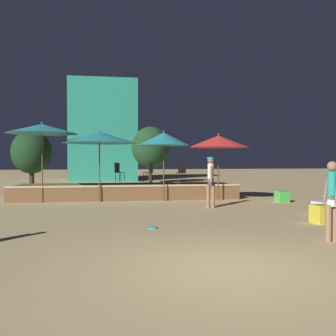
# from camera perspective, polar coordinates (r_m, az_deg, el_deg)

# --- Properties ---
(ground_plane) EXTENTS (120.00, 120.00, 0.00)m
(ground_plane) POSITION_cam_1_polar(r_m,az_deg,el_deg) (6.11, 9.32, -15.02)
(ground_plane) COLOR tan
(wooden_deck) EXTENTS (9.62, 2.94, 0.67)m
(wooden_deck) POSITION_cam_1_polar(r_m,az_deg,el_deg) (16.93, -6.42, -3.52)
(wooden_deck) COLOR brown
(wooden_deck) RESTS_ON ground
(patio_umbrella_0) EXTENTS (2.99, 2.99, 2.92)m
(patio_umbrella_0) POSITION_cam_1_polar(r_m,az_deg,el_deg) (15.35, -10.42, 4.62)
(patio_umbrella_0) COLOR brown
(patio_umbrella_0) RESTS_ON ground
(patio_umbrella_1) EXTENTS (2.54, 2.54, 2.80)m
(patio_umbrella_1) POSITION_cam_1_polar(r_m,az_deg,el_deg) (15.76, 7.67, 4.01)
(patio_umbrella_1) COLOR brown
(patio_umbrella_1) RESTS_ON ground
(patio_umbrella_2) EXTENTS (2.78, 2.78, 3.20)m
(patio_umbrella_2) POSITION_cam_1_polar(r_m,az_deg,el_deg) (15.67, -18.65, 5.68)
(patio_umbrella_2) COLOR brown
(patio_umbrella_2) RESTS_ON ground
(patio_umbrella_3) EXTENTS (2.14, 2.14, 2.91)m
(patio_umbrella_3) POSITION_cam_1_polar(r_m,az_deg,el_deg) (15.39, -0.66, 4.44)
(patio_umbrella_3) COLOR brown
(patio_umbrella_3) RESTS_ON ground
(cube_seat_0) EXTENTS (0.60, 0.60, 0.39)m
(cube_seat_0) POSITION_cam_1_polar(r_m,az_deg,el_deg) (12.83, 22.49, -5.59)
(cube_seat_0) COLOR white
(cube_seat_0) RESTS_ON ground
(cube_seat_1) EXTENTS (0.51, 0.51, 0.45)m
(cube_seat_1) POSITION_cam_1_polar(r_m,az_deg,el_deg) (15.73, 16.99, -4.19)
(cube_seat_1) COLOR #4CC651
(cube_seat_1) RESTS_ON ground
(cube_seat_2) EXTENTS (0.53, 0.53, 0.50)m
(cube_seat_2) POSITION_cam_1_polar(r_m,az_deg,el_deg) (10.95, 22.38, -6.50)
(cube_seat_2) COLOR yellow
(cube_seat_2) RESTS_ON ground
(person_0) EXTENTS (0.29, 0.50, 1.68)m
(person_0) POSITION_cam_1_polar(r_m,az_deg,el_deg) (8.57, 23.70, -4.25)
(person_0) COLOR #997051
(person_0) RESTS_ON ground
(person_2) EXTENTS (0.30, 0.58, 1.81)m
(person_2) POSITION_cam_1_polar(r_m,az_deg,el_deg) (13.39, 6.52, -1.61)
(person_2) COLOR #997051
(person_2) RESTS_ON ground
(bistro_chair_0) EXTENTS (0.42, 0.42, 0.90)m
(bistro_chair_0) POSITION_cam_1_polar(r_m,az_deg,el_deg) (16.70, 2.04, -0.43)
(bistro_chair_0) COLOR #47474C
(bistro_chair_0) RESTS_ON wooden_deck
(bistro_chair_1) EXTENTS (0.46, 0.46, 0.90)m
(bistro_chair_1) POSITION_cam_1_polar(r_m,az_deg,el_deg) (16.97, -2.81, -0.40)
(bistro_chair_1) COLOR #47474C
(bistro_chair_1) RESTS_ON wooden_deck
(bistro_chair_2) EXTENTS (0.48, 0.48, 0.90)m
(bistro_chair_2) POSITION_cam_1_polar(r_m,az_deg,el_deg) (17.62, -7.56, -0.35)
(bistro_chair_2) COLOR #2D3338
(bistro_chair_2) RESTS_ON wooden_deck
(frisbee_disc) EXTENTS (0.22, 0.22, 0.03)m
(frisbee_disc) POSITION_cam_1_polar(r_m,az_deg,el_deg) (9.41, -2.24, -9.09)
(frisbee_disc) COLOR #33B2D8
(frisbee_disc) RESTS_ON ground
(background_tree_0) EXTENTS (2.71, 2.71, 4.08)m
(background_tree_0) POSITION_cam_1_polar(r_m,az_deg,el_deg) (27.04, -2.70, 3.15)
(background_tree_0) COLOR #3D2B1C
(background_tree_0) RESTS_ON ground
(background_tree_1) EXTENTS (2.25, 2.25, 3.39)m
(background_tree_1) POSITION_cam_1_polar(r_m,az_deg,el_deg) (22.65, -20.09, 2.29)
(background_tree_1) COLOR #3D2B1C
(background_tree_1) RESTS_ON ground
(distant_building) EXTENTS (5.42, 3.98, 8.14)m
(distant_building) POSITION_cam_1_polar(r_m,az_deg,el_deg) (31.58, -9.80, 5.56)
(distant_building) COLOR teal
(distant_building) RESTS_ON ground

